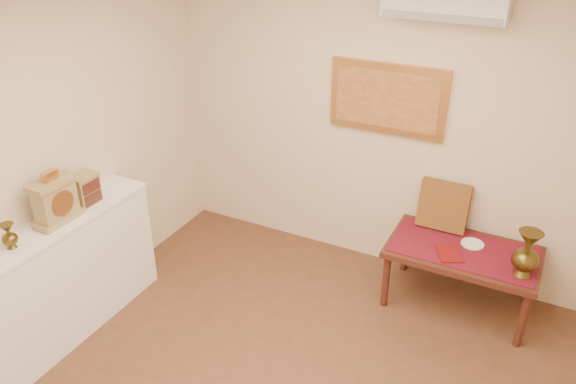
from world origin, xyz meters
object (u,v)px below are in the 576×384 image
Objects in this scene: mantel_clock at (55,201)px; low_table at (463,257)px; brass_urn_tall at (528,249)px; display_ledge at (46,291)px; wooden_chest at (85,189)px.

low_table is at bearing 31.96° from mantel_clock.
brass_urn_tall reaches higher than display_ledge.
low_table is at bearing 162.30° from brass_urn_tall.
wooden_chest reaches higher than low_table.
brass_urn_tall is at bearing 28.92° from display_ledge.
low_table is (2.67, 1.88, -0.01)m from display_ledge.
wooden_chest is 3.06m from low_table.
mantel_clock is at bearing -154.17° from brass_urn_tall.
display_ledge is 3.27m from low_table.
wooden_chest is at bearing 90.21° from display_ledge.
display_ledge is 8.28× the size of wooden_chest.
brass_urn_tall reaches higher than low_table.
mantel_clock is (-3.11, -1.51, 0.37)m from brass_urn_tall.
low_table is (2.68, 1.35, -0.62)m from wooden_chest.
low_table is (-0.46, 0.15, -0.30)m from brass_urn_tall.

